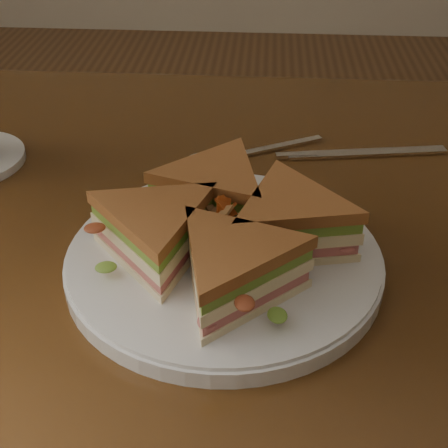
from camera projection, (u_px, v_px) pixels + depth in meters
The scene contains 6 objects.
table at pixel (258, 288), 0.72m from camera, with size 1.20×0.80×0.75m.
plate at pixel (224, 261), 0.59m from camera, with size 0.30×0.30×0.02m, color silver.
sandwich_wedges at pixel (224, 229), 0.57m from camera, with size 0.28×0.28×0.06m.
crisps_mound at pixel (224, 232), 0.57m from camera, with size 0.09×0.09×0.05m, color #B84A17, non-canonical shape.
spoon at pixel (224, 157), 0.76m from camera, with size 0.17×0.10×0.01m.
knife at pixel (355, 154), 0.78m from camera, with size 0.21×0.05×0.00m.
Camera 1 is at (-0.00, -0.55, 1.12)m, focal length 50.00 mm.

